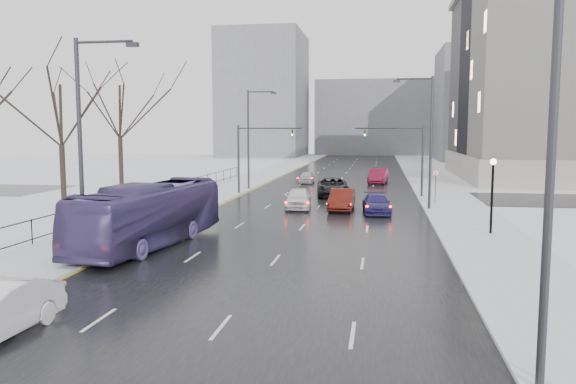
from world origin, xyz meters
The scene contains 26 objects.
road centered at (0.00, 60.00, 0.02)m, with size 16.00×150.00×0.04m, color black.
cross_road centered at (0.00, 48.00, 0.02)m, with size 130.00×10.00×0.04m, color black.
sidewalk_left centered at (-10.50, 60.00, 0.08)m, with size 5.00×150.00×0.16m, color silver.
sidewalk_right centered at (10.50, 60.00, 0.08)m, with size 5.00×150.00×0.16m, color silver.
park_strip centered at (-20.00, 60.00, 0.06)m, with size 14.00×150.00×0.12m, color white.
tree_park_d centered at (-17.80, 34.00, 0.00)m, with size 8.75×8.75×12.50m, color black, non-canonical shape.
tree_park_e centered at (-18.20, 44.00, 0.00)m, with size 9.45×9.45×13.50m, color black, non-canonical shape.
iron_fence centered at (-13.00, 30.00, 0.91)m, with size 0.06×70.00×1.30m.
streetlight_r_near centered at (8.17, 10.00, 5.62)m, with size 2.95×0.25×10.00m.
streetlight_r_mid centered at (8.17, 40.00, 5.62)m, with size 2.95×0.25×10.00m.
streetlight_l_near centered at (-8.17, 20.00, 5.62)m, with size 2.95×0.25×10.00m.
streetlight_l_far centered at (-8.17, 52.00, 5.62)m, with size 2.95×0.25×10.00m.
lamppost_r_mid centered at (11.00, 30.00, 2.94)m, with size 0.36×0.36×4.28m.
mast_signal_right centered at (7.33, 48.00, 4.11)m, with size 6.10×0.33×6.50m.
mast_signal_left centered at (-7.33, 48.00, 4.11)m, with size 6.10×0.33×6.50m.
no_uturn_sign centered at (9.20, 44.00, 2.30)m, with size 0.60×0.06×2.70m.
bldg_far_right centered at (28.00, 115.00, 11.00)m, with size 24.00×20.00×22.00m, color slate.
bldg_far_left centered at (-22.00, 125.00, 14.00)m, with size 18.00×22.00×28.00m, color slate.
bldg_far_center centered at (4.00, 140.00, 9.00)m, with size 30.00×18.00×18.00m, color slate.
bus centered at (-7.00, 24.14, 1.68)m, with size 2.75×11.77×3.28m, color #45386E.
sedan_center_near centered at (-1.43, 39.14, 0.85)m, with size 1.91×4.74×1.62m, color white.
sedan_right_near centered at (1.91, 38.79, 0.84)m, with size 1.69×4.85×1.60m, color #50130D.
sedan_right_cross centered at (0.50, 47.62, 0.88)m, with size 2.78×6.03×1.68m, color black.
sedan_right_far centered at (4.50, 37.70, 0.72)m, with size 1.91×4.69×1.36m, color navy.
sedan_center_far centered at (-3.50, 59.86, 0.71)m, with size 1.59×3.94×1.34m, color #BBBCC1.
sedan_right_distant centered at (4.50, 60.81, 0.89)m, with size 1.80×5.17×1.70m, color maroon.
Camera 1 is at (4.72, -3.02, 6.03)m, focal length 35.00 mm.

